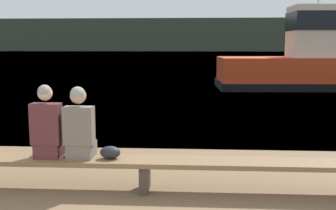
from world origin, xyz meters
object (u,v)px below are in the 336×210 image
person_right (80,127)px  shopping_bag (110,152)px  tugboat_red (315,63)px  person_left (47,127)px  bench_main (145,165)px

person_right → shopping_bag: bearing=-0.8°
shopping_bag → tugboat_red: 16.18m
person_left → person_right: (0.47, -0.00, 0.00)m
shopping_bag → person_right: bearing=179.2°
bench_main → person_left: (-1.41, 0.01, 0.53)m
person_left → shopping_bag: 0.98m
person_right → bench_main: bearing=-0.7°
bench_main → shopping_bag: bearing=179.4°
bench_main → tugboat_red: 15.99m
bench_main → tugboat_red: (6.42, 14.62, 0.83)m
bench_main → person_left: person_left is taller
shopping_bag → tugboat_red: (6.91, 14.61, 0.66)m
bench_main → shopping_bag: shopping_bag is taller
person_left → tugboat_red: (7.82, 14.61, 0.30)m
person_left → tugboat_red: tugboat_red is taller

